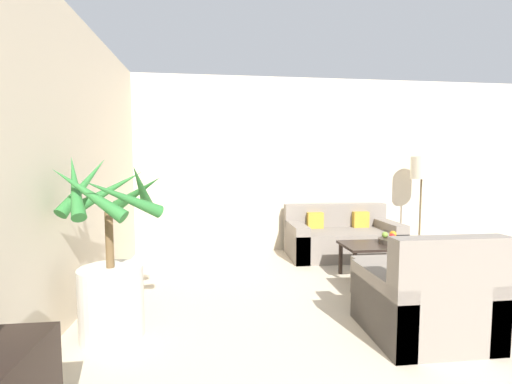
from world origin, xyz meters
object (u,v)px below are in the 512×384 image
object	(u,v)px
coffee_table	(384,249)
armchair	(425,302)
apple_red	(392,236)
apple_green	(385,235)
sofa_loveseat	(342,239)
orange_fruit	(393,234)
ottoman	(385,280)
potted_palm	(111,275)
fruit_bowl	(390,241)
floor_lamp	(422,172)

from	to	relation	value
coffee_table	armchair	distance (m)	1.42
apple_red	apple_green	world-z (taller)	apple_green
sofa_loveseat	apple_green	size ratio (longest dim) A/B	21.97
coffee_table	apple_green	xyz separation A→B (m)	(0.06, 0.09, 0.15)
apple_red	orange_fruit	xyz separation A→B (m)	(0.05, 0.07, 0.01)
orange_fruit	ottoman	size ratio (longest dim) A/B	0.16
potted_palm	armchair	distance (m)	2.46
potted_palm	apple_red	size ratio (longest dim) A/B	21.10
apple_green	ottoman	distance (m)	0.86
potted_palm	sofa_loveseat	distance (m)	3.41
coffee_table	apple_green	bearing A→B (deg)	58.87
sofa_loveseat	fruit_bowl	xyz separation A→B (m)	(0.22, -0.99, 0.18)
orange_fruit	apple_red	bearing A→B (deg)	-124.85
coffee_table	fruit_bowl	size ratio (longest dim) A/B	3.56
coffee_table	apple_green	distance (m)	0.18
fruit_bowl	coffee_table	bearing A→B (deg)	-159.67
ottoman	potted_palm	bearing A→B (deg)	-169.58
floor_lamp	coffee_table	world-z (taller)	floor_lamp
potted_palm	armchair	xyz separation A→B (m)	(2.43, -0.28, -0.22)
apple_green	armchair	world-z (taller)	armchair
fruit_bowl	orange_fruit	world-z (taller)	orange_fruit
sofa_loveseat	fruit_bowl	world-z (taller)	sofa_loveseat
ottoman	apple_red	bearing A→B (deg)	57.05
sofa_loveseat	coffee_table	distance (m)	1.04
apple_red	apple_green	xyz separation A→B (m)	(-0.05, 0.08, 0.00)
sofa_loveseat	orange_fruit	size ratio (longest dim) A/B	19.28
apple_red	ottoman	bearing A→B (deg)	-122.95
fruit_bowl	orange_fruit	distance (m)	0.11
floor_lamp	sofa_loveseat	bearing A→B (deg)	-176.14
floor_lamp	armchair	world-z (taller)	floor_lamp
armchair	floor_lamp	bearing A→B (deg)	58.51
ottoman	apple_green	bearing A→B (deg)	63.02
sofa_loveseat	armchair	distance (m)	2.41
floor_lamp	armchair	xyz separation A→B (m)	(-1.52, -2.48, -0.96)
coffee_table	orange_fruit	xyz separation A→B (m)	(0.16, 0.09, 0.15)
sofa_loveseat	floor_lamp	bearing A→B (deg)	3.86
potted_palm	apple_red	world-z (taller)	potted_palm
fruit_bowl	orange_fruit	bearing A→B (deg)	40.40
fruit_bowl	apple_green	distance (m)	0.09
fruit_bowl	sofa_loveseat	bearing A→B (deg)	102.72
coffee_table	apple_red	bearing A→B (deg)	8.37
fruit_bowl	apple_red	size ratio (longest dim) A/B	4.04
ottoman	sofa_loveseat	bearing A→B (deg)	83.74
potted_palm	floor_lamp	distance (m)	4.58
apple_green	orange_fruit	bearing A→B (deg)	-2.09
floor_lamp	apple_red	world-z (taller)	floor_lamp
sofa_loveseat	apple_red	xyz separation A→B (m)	(0.24, -1.01, 0.25)
apple_green	apple_red	bearing A→B (deg)	-56.10
coffee_table	ottoman	distance (m)	0.72
coffee_table	armchair	size ratio (longest dim) A/B	1.16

